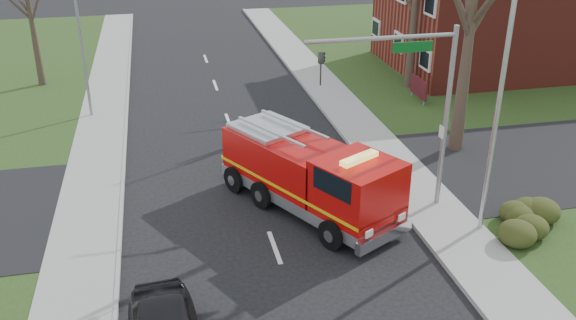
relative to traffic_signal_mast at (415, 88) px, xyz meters
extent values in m
plane|color=black|center=(-5.21, -1.50, -4.71)|extent=(120.00, 120.00, 0.00)
cube|color=gray|center=(0.99, -1.50, -4.63)|extent=(2.40, 80.00, 0.15)
cube|color=gray|center=(-11.41, -1.50, -4.63)|extent=(2.40, 80.00, 0.15)
cube|color=maroon|center=(13.79, 16.50, -1.21)|extent=(15.00, 10.00, 7.00)
cube|color=silver|center=(6.24, 16.50, -2.71)|extent=(0.12, 1.40, 1.20)
cube|color=#4A1119|center=(5.29, 11.00, -3.81)|extent=(0.12, 2.00, 1.00)
cylinder|color=gray|center=(5.29, 10.20, -4.26)|extent=(0.08, 0.08, 0.90)
cylinder|color=gray|center=(5.29, 11.80, -4.26)|extent=(0.08, 0.08, 0.90)
ellipsoid|color=#2D3312|center=(3.79, -2.50, -4.13)|extent=(2.80, 2.00, 0.90)
cone|color=#35271F|center=(4.29, 4.50, 1.29)|extent=(0.64, 0.64, 12.00)
cone|color=#35271F|center=(-15.21, 18.50, -0.21)|extent=(0.44, 0.44, 9.00)
cylinder|color=gray|center=(1.29, 0.00, -1.31)|extent=(0.18, 0.18, 6.80)
cylinder|color=gray|center=(-1.31, 0.00, 1.79)|extent=(5.20, 0.14, 0.14)
cube|color=#0C591E|center=(-0.21, 0.00, 1.44)|extent=(1.40, 0.06, 0.35)
imported|color=black|center=(-3.31, 0.00, 1.44)|extent=(0.22, 0.18, 1.10)
cylinder|color=#B7BABF|center=(1.99, -2.00, -0.51)|extent=(0.16, 0.16, 8.40)
cylinder|color=gray|center=(-12.01, 12.50, -1.21)|extent=(0.14, 0.14, 7.00)
cube|color=#B90A08|center=(-4.03, 1.90, -3.24)|extent=(4.51, 5.50, 1.99)
cube|color=#B90A08|center=(-2.32, -1.27, -3.10)|extent=(3.34, 3.34, 2.27)
cube|color=#B7BABF|center=(-3.49, 0.90, -4.04)|extent=(5.70, 7.67, 0.43)
cube|color=#E5B20C|center=(-3.49, 0.90, -3.52)|extent=(5.71, 7.68, 0.11)
cube|color=black|center=(-1.82, -2.18, -2.39)|extent=(1.95, 1.11, 0.80)
cube|color=#E5D866|center=(-2.32, -1.27, -1.82)|extent=(1.49, 1.01, 0.17)
cylinder|color=black|center=(-3.35, -1.93, -4.19)|extent=(0.79, 1.07, 1.04)
cylinder|color=black|center=(-1.19, -0.76, -4.19)|extent=(0.79, 1.07, 1.04)
cylinder|color=black|center=(-5.92, 2.81, -4.19)|extent=(0.79, 1.07, 1.04)
cylinder|color=black|center=(-3.76, 3.98, -4.19)|extent=(0.79, 1.07, 1.04)
camera|label=1|loc=(-8.49, -18.40, 6.47)|focal=38.00mm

